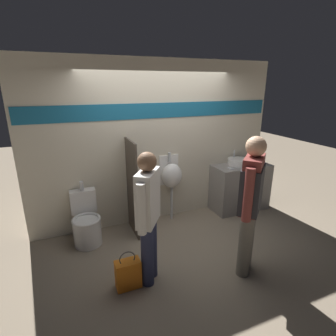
# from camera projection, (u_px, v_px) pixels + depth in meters

# --- Properties ---
(ground_plane) EXTENTS (16.00, 16.00, 0.00)m
(ground_plane) POSITION_uv_depth(u_px,v_px,m) (172.00, 232.00, 4.28)
(ground_plane) COLOR gray
(display_wall) EXTENTS (4.26, 0.07, 2.70)m
(display_wall) POSITION_uv_depth(u_px,v_px,m) (158.00, 143.00, 4.39)
(display_wall) COLOR beige
(display_wall) RESTS_ON ground_plane
(sink_counter) EXTENTS (1.07, 0.51, 0.88)m
(sink_counter) POSITION_uv_depth(u_px,v_px,m) (240.00, 187.00, 4.98)
(sink_counter) COLOR gray
(sink_counter) RESTS_ON ground_plane
(sink_basin) EXTENTS (0.39, 0.39, 0.25)m
(sink_basin) POSITION_uv_depth(u_px,v_px,m) (238.00, 162.00, 4.86)
(sink_basin) COLOR white
(sink_basin) RESTS_ON sink_counter
(cell_phone) EXTENTS (0.07, 0.14, 0.01)m
(cell_phone) POSITION_uv_depth(u_px,v_px,m) (231.00, 168.00, 4.64)
(cell_phone) COLOR #B7B7BC
(cell_phone) RESTS_ON sink_counter
(divider_near_counter) EXTENTS (0.03, 0.59, 1.52)m
(divider_near_counter) POSITION_uv_depth(u_px,v_px,m) (132.00, 188.00, 4.08)
(divider_near_counter) COLOR #4C4238
(divider_near_counter) RESTS_ON ground_plane
(urinal_near_counter) EXTENTS (0.37, 0.29, 1.20)m
(urinal_near_counter) POSITION_uv_depth(u_px,v_px,m) (171.00, 176.00, 4.47)
(urinal_near_counter) COLOR silver
(urinal_near_counter) RESTS_ON ground_plane
(toilet) EXTENTS (0.42, 0.58, 0.91)m
(toilet) POSITION_uv_depth(u_px,v_px,m) (86.00, 223.00, 3.94)
(toilet) COLOR white
(toilet) RESTS_ON ground_plane
(person_in_vest) EXTENTS (0.50, 0.48, 1.76)m
(person_in_vest) POSITION_uv_depth(u_px,v_px,m) (251.00, 198.00, 3.10)
(person_in_vest) COLOR #666056
(person_in_vest) RESTS_ON ground_plane
(person_with_lanyard) EXTENTS (0.38, 0.48, 1.62)m
(person_with_lanyard) POSITION_uv_depth(u_px,v_px,m) (148.00, 214.00, 2.98)
(person_with_lanyard) COLOR #282D4C
(person_with_lanyard) RESTS_ON ground_plane
(shopping_bag) EXTENTS (0.29, 0.16, 0.49)m
(shopping_bag) POSITION_uv_depth(u_px,v_px,m) (128.00, 274.00, 3.07)
(shopping_bag) COLOR orange
(shopping_bag) RESTS_ON ground_plane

